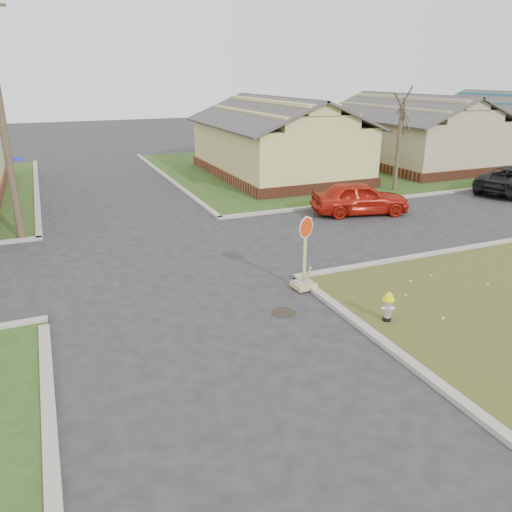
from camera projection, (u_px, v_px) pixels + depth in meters
name	position (u px, v px, depth m)	size (l,w,h in m)	color
ground	(197.00, 320.00, 12.69)	(120.00, 120.00, 0.00)	#252527
verge_far_right	(416.00, 159.00, 36.32)	(37.00, 19.00, 0.05)	#254518
curbs	(155.00, 257.00, 17.01)	(80.00, 40.00, 0.12)	#9B988C
manhole	(284.00, 312.00, 13.06)	(0.64, 0.64, 0.01)	black
side_house_yellow	(277.00, 139.00, 29.86)	(7.60, 11.60, 4.70)	brown
side_house_tan	(411.00, 132.00, 33.54)	(7.60, 11.60, 4.70)	brown
utility_pole	(0.00, 111.00, 17.22)	(1.80, 0.28, 9.00)	#3B2F22
tree_mid_right	(398.00, 150.00, 25.90)	(0.22, 0.22, 4.20)	#3B2F22
fire_hydrant	(388.00, 305.00, 12.41)	(0.29, 0.29, 0.77)	black
stop_sign	(304.00, 273.00, 14.33)	(0.61, 0.60, 2.15)	tan
red_sedan	(360.00, 198.00, 22.00)	(1.71, 4.26, 1.45)	#A9180C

